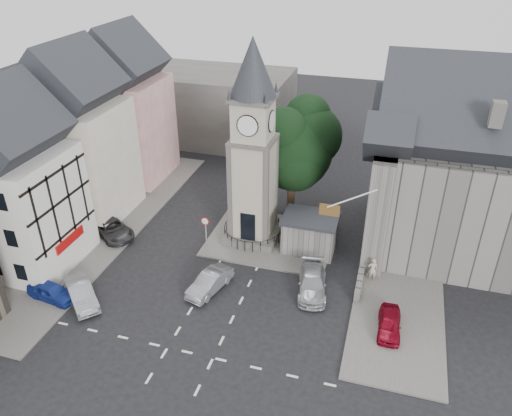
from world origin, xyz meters
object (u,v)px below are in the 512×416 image
(car_west_blue, at_px, (52,292))
(car_east_red, at_px, (389,324))
(clock_tower, at_px, (253,147))
(stone_shelter, at_px, (310,233))
(pedestrian, at_px, (372,270))

(car_west_blue, xyz_separation_m, car_east_red, (22.64, 3.42, -0.02))
(clock_tower, xyz_separation_m, stone_shelter, (4.80, -0.49, -6.57))
(clock_tower, bearing_deg, car_west_blue, -134.02)
(stone_shelter, xyz_separation_m, car_east_red, (6.70, -7.61, -0.94))
(clock_tower, bearing_deg, pedestrian, -17.20)
(car_west_blue, height_order, pedestrian, pedestrian)
(clock_tower, relative_size, pedestrian, 8.51)
(pedestrian, bearing_deg, clock_tower, -30.86)
(car_east_red, bearing_deg, car_west_blue, -173.08)
(car_east_red, bearing_deg, stone_shelter, 129.69)
(pedestrian, bearing_deg, car_east_red, 93.41)
(stone_shelter, distance_m, car_west_blue, 19.40)
(stone_shelter, bearing_deg, car_west_blue, -145.30)
(clock_tower, height_order, car_east_red, clock_tower)
(car_east_red, xyz_separation_m, pedestrian, (-1.54, 5.02, 0.35))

